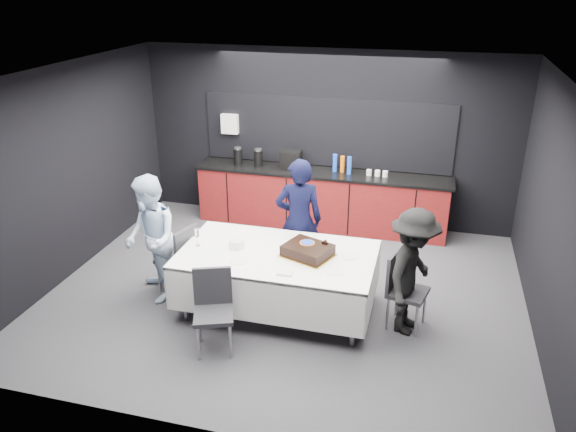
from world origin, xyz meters
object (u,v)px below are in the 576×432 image
object	(u,v)px
chair_left	(181,255)
chair_right	(402,284)
cake_assembly	(308,250)
person_left	(151,239)
person_center	(299,221)
person_right	(412,272)
party_table	(277,263)
chair_near	(213,304)
plate_stack	(237,243)
champagne_flute	(197,234)

from	to	relation	value
chair_left	chair_right	bearing A→B (deg)	-0.61
cake_assembly	person_left	world-z (taller)	person_left
person_left	person_center	bearing A→B (deg)	81.89
chair_right	person_left	world-z (taller)	person_left
cake_assembly	person_right	world-z (taller)	person_right
party_table	chair_right	xyz separation A→B (m)	(1.47, 0.06, -0.11)
person_center	party_table	bearing A→B (deg)	68.19
chair_left	chair_near	xyz separation A→B (m)	(0.83, -0.97, 0.00)
party_table	chair_left	distance (m)	1.31
plate_stack	champagne_flute	world-z (taller)	champagne_flute
party_table	plate_stack	bearing A→B (deg)	177.08
person_left	person_right	world-z (taller)	person_left
chair_right	person_center	world-z (taller)	person_center
plate_stack	champagne_flute	distance (m)	0.49
party_table	person_center	distance (m)	0.85
chair_near	person_center	distance (m)	1.82
party_table	chair_left	world-z (taller)	chair_left
plate_stack	chair_right	xyz separation A→B (m)	(1.99, 0.04, -0.30)
plate_stack	chair_near	distance (m)	0.96
party_table	chair_near	bearing A→B (deg)	-118.43
chair_near	person_center	xyz separation A→B (m)	(0.54, 1.71, 0.32)
chair_right	chair_near	xyz separation A→B (m)	(-1.95, -0.94, 0.00)
chair_left	person_center	world-z (taller)	person_center
chair_right	person_center	distance (m)	1.64
party_table	champagne_flute	distance (m)	1.04
cake_assembly	chair_right	size ratio (longest dim) A/B	0.74
party_table	person_right	size ratio (longest dim) A/B	1.53
person_center	chair_left	bearing A→B (deg)	10.63
plate_stack	chair_right	distance (m)	2.01
chair_near	chair_right	bearing A→B (deg)	25.83
cake_assembly	chair_near	xyz separation A→B (m)	(-0.84, -0.91, -0.31)
champagne_flute	person_right	bearing A→B (deg)	0.71
champagne_flute	person_left	distance (m)	0.62
cake_assembly	champagne_flute	world-z (taller)	champagne_flute
chair_left	chair_near	distance (m)	1.28
chair_left	person_left	xyz separation A→B (m)	(-0.29, -0.19, 0.28)
party_table	cake_assembly	bearing A→B (deg)	4.13
champagne_flute	chair_left	size ratio (longest dim) A/B	0.24
party_table	plate_stack	distance (m)	0.55
person_center	person_left	size ratio (longest dim) A/B	1.05
party_table	cake_assembly	size ratio (longest dim) A/B	3.39
party_table	chair_left	bearing A→B (deg)	176.00
party_table	chair_left	xyz separation A→B (m)	(-1.31, 0.09, -0.11)
person_left	chair_near	bearing A→B (deg)	17.89
chair_left	person_center	xyz separation A→B (m)	(1.37, 0.73, 0.32)
person_center	person_right	bearing A→B (deg)	133.16
party_table	person_center	xyz separation A→B (m)	(0.06, 0.83, 0.21)
chair_near	person_right	world-z (taller)	person_right
plate_stack	party_table	bearing A→B (deg)	-2.92
chair_left	chair_right	distance (m)	2.78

